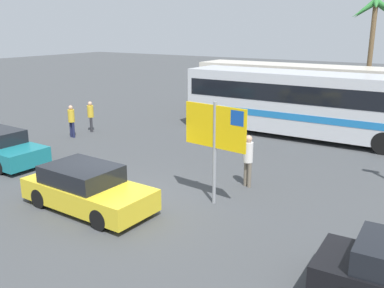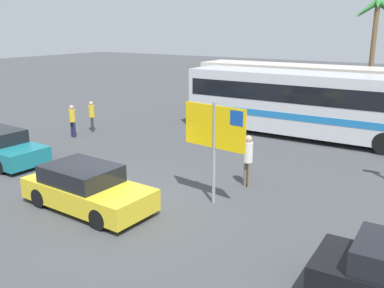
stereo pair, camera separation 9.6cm
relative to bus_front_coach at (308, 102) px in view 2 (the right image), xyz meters
name	(u,v)px [view 2 (the right image)]	position (x,y,z in m)	size (l,w,h in m)	color
ground	(119,202)	(-2.25, -11.23, -1.79)	(120.00, 120.00, 0.00)	#424447
bus_front_coach	(308,102)	(0.00, 0.00, 0.00)	(12.31, 2.67, 3.17)	silver
bus_rear_coach	(301,89)	(-1.77, 4.03, 0.00)	(12.31, 2.67, 3.17)	silver
ferry_sign	(216,131)	(0.33, -9.69, 0.54)	(2.19, 0.32, 3.20)	gray
car_yellow	(86,188)	(-2.75, -12.10, -1.15)	(4.24, 1.93, 1.32)	yellow
pedestrian_crossing_lot	(72,119)	(-9.74, -6.35, -0.84)	(0.32, 0.32, 1.61)	#1E2347
pedestrian_by_bus	(92,114)	(-9.82, -4.98, -0.85)	(0.32, 0.32, 1.59)	#2D2D33
pedestrian_near_sign	(248,156)	(0.54, -7.82, -0.70)	(0.32, 0.32, 1.82)	#706656
palm_tree_seaside	(376,22)	(0.77, 10.41, 3.86)	(3.44, 3.74, 7.12)	brown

